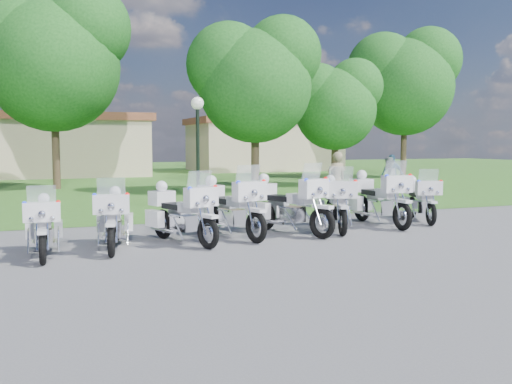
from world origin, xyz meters
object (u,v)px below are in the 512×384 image
object	(u,v)px
motorcycle_4	(287,204)
motorcycle_3	(229,206)
bystander_c	(392,175)
bystander_a	(336,180)
bystander_b	(388,179)
motorcycle_1	(114,218)
lamp_post	(198,123)
motorcycle_2	(180,212)
motorcycle_7	(420,199)
motorcycle_0	(44,225)
motorcycle_6	(378,198)
motorcycle_5	(335,203)

from	to	relation	value
motorcycle_4	motorcycle_3	bearing A→B (deg)	-25.48
motorcycle_4	bystander_c	xyz separation A→B (m)	(8.29, 7.78, 0.12)
bystander_a	bystander_c	distance (m)	5.61
motorcycle_3	bystander_b	bearing A→B (deg)	-160.50
motorcycle_1	lamp_post	bearing A→B (deg)	-107.66
motorcycle_1	motorcycle_2	size ratio (longest dim) A/B	0.98
motorcycle_7	bystander_a	distance (m)	3.78
motorcycle_0	motorcycle_6	world-z (taller)	motorcycle_6
motorcycle_5	bystander_b	size ratio (longest dim) A/B	1.44
lamp_post	bystander_a	bearing A→B (deg)	-27.19
motorcycle_3	motorcycle_4	world-z (taller)	motorcycle_4
motorcycle_1	bystander_c	world-z (taller)	bystander_c
motorcycle_3	motorcycle_6	bearing A→B (deg)	170.40
motorcycle_5	lamp_post	bearing A→B (deg)	-55.37
motorcycle_7	bystander_c	world-z (taller)	bystander_c
motorcycle_1	motorcycle_6	world-z (taller)	motorcycle_6
motorcycle_3	bystander_c	world-z (taller)	motorcycle_3
motorcycle_0	motorcycle_5	xyz separation A→B (m)	(7.00, 1.00, 0.09)
motorcycle_0	motorcycle_4	bearing A→B (deg)	-169.69
bystander_a	motorcycle_7	bearing A→B (deg)	95.81
motorcycle_6	bystander_c	size ratio (longest dim) A/B	1.54
motorcycle_2	motorcycle_7	world-z (taller)	motorcycle_2
lamp_post	bystander_c	xyz separation A→B (m)	(8.76, 1.16, -2.03)
motorcycle_0	motorcycle_2	bearing A→B (deg)	-168.38
motorcycle_1	motorcycle_6	bearing A→B (deg)	-162.01
bystander_c	motorcycle_5	bearing A→B (deg)	52.55
motorcycle_1	bystander_a	world-z (taller)	bystander_a
motorcycle_2	motorcycle_4	bearing A→B (deg)	166.21
motorcycle_0	motorcycle_7	distance (m)	10.13
motorcycle_7	bystander_b	bearing A→B (deg)	-96.76
bystander_b	motorcycle_1	bearing A→B (deg)	3.03
motorcycle_0	motorcycle_3	xyz separation A→B (m)	(4.11, 0.87, 0.12)
lamp_post	bystander_b	bearing A→B (deg)	-6.28
motorcycle_0	bystander_b	distance (m)	14.04
motorcycle_6	lamp_post	size ratio (longest dim) A/B	0.69
motorcycle_2	bystander_a	xyz separation A→B (m)	(6.52, 4.77, 0.26)
bystander_a	motorcycle_5	bearing A→B (deg)	56.93
motorcycle_2	motorcycle_0	bearing A→B (deg)	-11.09
motorcycle_6	motorcycle_7	bearing A→B (deg)	-172.45
motorcycle_1	motorcycle_2	xyz separation A→B (m)	(1.46, 0.17, 0.04)
motorcycle_6	motorcycle_7	xyz separation A→B (m)	(1.53, 0.23, -0.11)
motorcycle_4	motorcycle_5	xyz separation A→B (m)	(1.41, 0.17, -0.04)
motorcycle_4	lamp_post	xyz separation A→B (m)	(-0.48, 6.62, 2.16)
motorcycle_3	lamp_post	distance (m)	6.99
motorcycle_3	bystander_a	xyz separation A→B (m)	(5.26, 4.39, 0.22)
motorcycle_1	motorcycle_4	bearing A→B (deg)	-163.17
motorcycle_1	motorcycle_7	xyz separation A→B (m)	(8.62, 1.23, -0.01)
bystander_c	motorcycle_4	bearing A→B (deg)	47.84
motorcycle_1	bystander_b	size ratio (longest dim) A/B	1.38
motorcycle_3	motorcycle_6	world-z (taller)	motorcycle_6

